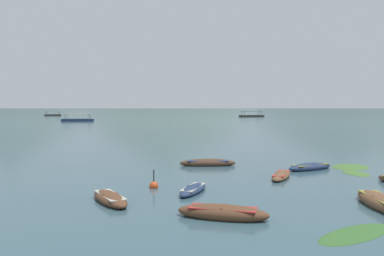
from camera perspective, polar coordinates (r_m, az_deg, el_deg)
The scene contains 18 objects.
ground_plane at distance 1506.54m, azimuth -5.69°, elevation 2.94°, with size 6000.00×6000.00×0.00m, color #385660.
mountain_1 at distance 2290.63m, azimuth -25.11°, elevation 6.92°, with size 963.96×963.96×336.07m, color #4C5B56.
mountain_2 at distance 2381.64m, azimuth -3.47°, elevation 7.83°, with size 1281.07×1281.07×400.28m, color #56665B.
mountain_3 at distance 2528.93m, azimuth 21.17°, elevation 7.01°, with size 1425.59×1425.59×370.47m, color #4C5B56.
rowboat_0 at distance 19.33m, azimuth 0.15°, elevation -8.96°, with size 2.05×3.13×0.43m.
rowboat_1 at distance 27.35m, azimuth 16.81°, elevation -5.44°, with size 3.85×2.60×0.55m.
rowboat_2 at distance 18.33m, azimuth 25.87°, elevation -9.70°, with size 1.58×3.93×0.68m.
rowboat_3 at distance 23.76m, azimuth 12.85°, elevation -6.75°, with size 2.41×3.48×0.44m.
rowboat_4 at distance 27.88m, azimuth 2.31°, elevation -5.10°, with size 4.04×1.31×0.62m.
rowboat_5 at distance 15.07m, azimuth 4.49°, elevation -12.21°, with size 3.66×2.31×0.64m.
rowboat_7 at distance 17.79m, azimuth -11.85°, elevation -10.00°, with size 2.31×3.51×0.52m.
ferry_0 at distance 116.49m, azimuth -16.29°, elevation 1.15°, with size 8.74×3.39×2.54m.
ferry_1 at distance 163.63m, azimuth 8.65°, elevation 1.77°, with size 10.35×5.40×2.54m.
ferry_2 at distance 190.43m, azimuth -19.62°, elevation 1.81°, with size 7.39×4.71×2.54m.
mooring_buoy at distance 20.47m, azimuth -5.58°, elevation -8.37°, with size 0.47×0.47×1.08m.
weed_patch_0 at distance 29.38m, azimuth 22.06°, elevation -5.29°, with size 3.26×2.38×0.14m, color #477033.
weed_patch_1 at distance 26.70m, azimuth 22.77°, elevation -6.13°, with size 1.40×2.37×0.14m, color #477033.
weed_patch_2 at distance 14.34m, azimuth 22.72°, elevation -14.07°, with size 3.59×1.25×0.14m, color #38662D.
Camera 1 is at (-2.65, -6.54, 4.18)m, focal length 36.62 mm.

